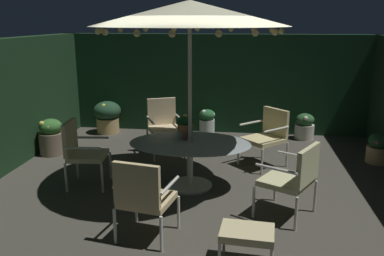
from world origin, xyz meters
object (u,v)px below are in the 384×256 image
patio_chair_southeast (164,123)px  patio_dining_table (190,151)px  patio_chair_east (268,133)px  potted_plant_back_right (305,126)px  potted_plant_front_corner (207,122)px  patio_chair_north (143,195)px  patio_umbrella (190,13)px  potted_plant_right_far (107,116)px  ottoman_footrest (247,234)px  centerpiece_planter (185,124)px  potted_plant_back_left (51,137)px  potted_plant_right_near (379,148)px  patio_chair_northeast (294,176)px  patio_chair_south (81,149)px

patio_chair_southeast → patio_dining_table: bearing=-65.0°
patio_chair_east → potted_plant_back_right: (0.86, 1.71, -0.29)m
potted_plant_front_corner → patio_chair_north: bearing=-93.7°
patio_umbrella → potted_plant_front_corner: 3.63m
potted_plant_front_corner → potted_plant_right_far: bearing=-177.9°
patio_umbrella → ottoman_footrest: size_ratio=4.91×
patio_chair_north → patio_chair_southeast: (-0.39, 3.10, 0.03)m
centerpiece_planter → ottoman_footrest: centerpiece_planter is taller
potted_plant_back_right → centerpiece_planter: bearing=-128.7°
ottoman_footrest → potted_plant_back_left: (-3.63, 3.13, -0.02)m
patio_chair_north → potted_plant_right_near: size_ratio=1.82×
potted_plant_back_left → potted_plant_back_right: potted_plant_back_left is taller
patio_chair_northeast → patio_chair_east: bearing=96.9°
patio_dining_table → patio_chair_southeast: (-0.70, 1.49, 0.03)m
patio_chair_south → potted_plant_back_right: (3.69, 3.01, -0.30)m
potted_plant_right_near → potted_plant_front_corner: potted_plant_front_corner is taller
patio_chair_north → ottoman_footrest: size_ratio=1.73×
centerpiece_planter → patio_chair_east: bearing=36.9°
potted_plant_back_left → potted_plant_right_far: bearing=71.4°
patio_chair_north → patio_chair_northeast: size_ratio=1.01×
centerpiece_planter → patio_chair_south: 1.61m
potted_plant_right_near → potted_plant_right_far: potted_plant_right_far is taller
patio_chair_east → patio_chair_south: patio_chair_south is taller
patio_chair_north → patio_chair_east: bearing=61.3°
patio_dining_table → patio_chair_north: patio_chair_north is taller
potted_plant_front_corner → patio_chair_northeast: bearing=-68.5°
patio_dining_table → patio_umbrella: bearing=-44.3°
patio_chair_northeast → ottoman_footrest: patio_chair_northeast is taller
patio_chair_south → potted_plant_right_far: patio_chair_south is taller
patio_umbrella → centerpiece_planter: (-0.09, 0.17, -1.60)m
patio_chair_southeast → potted_plant_back_left: (-2.08, -0.31, -0.26)m
patio_chair_east → patio_dining_table: bearing=-136.6°
potted_plant_front_corner → patio_chair_south: bearing=-118.1°
potted_plant_back_left → patio_umbrella: bearing=-23.1°
patio_umbrella → patio_chair_northeast: 2.56m
ottoman_footrest → potted_plant_back_right: bearing=75.9°
patio_umbrella → potted_plant_back_left: (-2.78, 1.18, -2.20)m
patio_umbrella → patio_chair_north: size_ratio=2.84×
patio_chair_east → potted_plant_right_far: bearing=154.3°
patio_chair_east → ottoman_footrest: (-0.34, -3.07, -0.22)m
centerpiece_planter → potted_plant_front_corner: 2.77m
patio_umbrella → potted_plant_back_right: (2.06, 2.84, -2.26)m
centerpiece_planter → patio_chair_southeast: size_ratio=0.37×
patio_dining_table → potted_plant_right_near: 3.51m
patio_chair_east → potted_plant_front_corner: size_ratio=1.68×
potted_plant_right_far → potted_plant_back_left: bearing=-108.6°
ottoman_footrest → potted_plant_right_far: size_ratio=0.80×
patio_chair_northeast → ottoman_footrest: bearing=-116.7°
centerpiece_planter → patio_chair_northeast: size_ratio=0.40×
patio_chair_south → potted_plant_right_near: 5.08m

